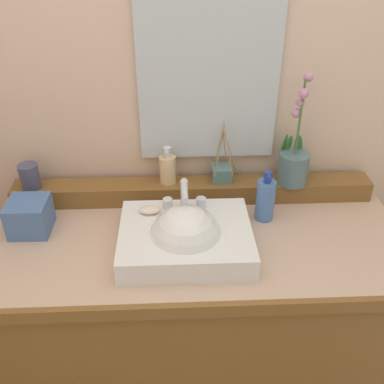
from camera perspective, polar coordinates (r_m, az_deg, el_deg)
wall_back at (r=1.64m, az=-0.16°, el=12.89°), size 2.93×0.20×2.51m
vanity_cabinet at (r=1.77m, az=0.47°, el=-17.35°), size 1.39×0.60×0.90m
back_ledge at (r=1.63m, az=0.11°, el=0.18°), size 1.31×0.10×0.07m
sink_basin at (r=1.39m, az=-0.82°, el=-6.15°), size 0.41×0.33×0.26m
soap_bar at (r=1.44m, az=-5.49°, el=-2.31°), size 0.07×0.04×0.02m
potted_plant at (r=1.61m, az=13.06°, el=4.00°), size 0.11×0.11×0.40m
soap_dispenser at (r=1.59m, az=-3.18°, el=3.08°), size 0.06×0.06×0.14m
tumbler_cup at (r=1.66m, az=-20.31°, el=1.90°), size 0.07×0.07×0.09m
reed_diffuser at (r=1.61m, az=3.85°, el=2.55°), size 0.09×0.10×0.23m
lotion_bottle at (r=1.53m, az=9.50°, el=-0.92°), size 0.06×0.07×0.19m
tissue_box at (r=1.56m, az=-20.32°, el=-2.96°), size 0.13×0.13×0.11m
mirror at (r=1.51m, az=2.17°, el=14.97°), size 0.48×0.02×0.60m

